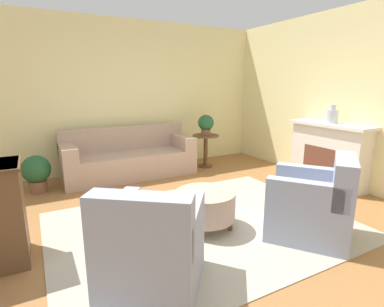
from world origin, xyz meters
The scene contains 13 objects.
ground_plane centered at (0.00, 0.00, 0.00)m, with size 16.00×16.00×0.00m, color #996638.
wall_back centered at (0.00, 2.93, 1.40)m, with size 9.74×0.12×2.80m.
wall_right centered at (2.82, 0.00, 1.40)m, with size 0.12×9.52×2.80m.
rug centered at (0.00, 0.00, 0.01)m, with size 3.39×2.54×0.01m.
couch centered at (-0.17, 2.37, 0.32)m, with size 2.29×0.85×0.87m.
armchair_left centered at (-0.92, -0.78, 0.36)m, with size 1.07×1.09×0.91m.
armchair_right centered at (0.92, -0.78, 0.36)m, with size 1.07×1.09×0.91m.
ottoman_table centered at (0.00, -0.05, 0.28)m, with size 0.69×0.69×0.43m.
side_table centered at (1.36, 2.23, 0.44)m, with size 0.52×0.52×0.65m.
fireplace centered at (2.58, 0.34, 0.54)m, with size 0.44×1.35×1.03m.
vase_mantel_near centered at (2.56, 0.34, 1.14)m, with size 0.19×0.19×0.29m.
potted_plant_on_side_table centered at (1.36, 2.23, 0.87)m, with size 0.31×0.31×0.40m.
potted_plant_floor centered at (-1.67, 2.21, 0.32)m, with size 0.43×0.43×0.57m.
Camera 1 is at (-1.65, -2.80, 1.64)m, focal length 28.00 mm.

